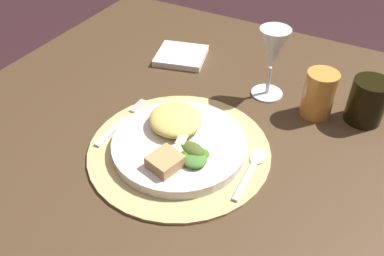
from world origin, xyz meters
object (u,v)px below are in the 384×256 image
dinner_plate (179,145)px  wine_glass (273,52)px  napkin (181,56)px  amber_tumbler (319,94)px  dark_tumbler (367,101)px  spoon (254,164)px  dining_table (215,196)px  fork (119,124)px

dinner_plate → wine_glass: size_ratio=1.59×
dinner_plate → napkin: (-0.17, 0.30, -0.01)m
wine_glass → amber_tumbler: wine_glass is taller
napkin → dark_tumbler: dark_tumbler is taller
spoon → wine_glass: wine_glass is taller
dining_table → amber_tumbler: 0.31m
dining_table → dark_tumbler: 0.37m
napkin → wine_glass: (0.25, -0.04, 0.10)m
napkin → amber_tumbler: (0.36, -0.06, 0.04)m
dining_table → napkin: (-0.22, 0.24, 0.17)m
dining_table → fork: 0.27m
dark_tumbler → amber_tumbler: bearing=-163.5°
wine_glass → spoon: bearing=-74.9°
spoon → dark_tumbler: (0.14, 0.24, 0.04)m
dark_tumbler → dining_table: bearing=-138.7°
wine_glass → dark_tumbler: 0.21m
dining_table → dark_tumbler: size_ratio=12.40×
dinner_plate → fork: 0.14m
wine_glass → napkin: bearing=170.0°
dining_table → napkin: 0.37m
spoon → dinner_plate: bearing=-168.8°
fork → spoon: (0.28, 0.03, 0.00)m
wine_glass → amber_tumbler: bearing=-9.4°
dinner_plate → amber_tumbler: amber_tumbler is taller
dining_table → napkin: bearing=132.9°
dining_table → wine_glass: 0.34m
spoon → napkin: size_ratio=1.17×
dinner_plate → amber_tumbler: size_ratio=2.53×
wine_glass → amber_tumbler: 0.13m
fork → dark_tumbler: (0.43, 0.26, 0.04)m
fork → spoon: 0.28m
spoon → amber_tumbler: size_ratio=1.41×
wine_glass → dining_table: bearing=-97.6°
dinner_plate → napkin: size_ratio=2.11×
fork → dining_table: bearing=17.0°
napkin → wine_glass: wine_glass is taller
dining_table → dark_tumbler: bearing=41.3°
amber_tumbler → fork: bearing=-144.9°
fork → dark_tumbler: dark_tumbler is taller
fork → wine_glass: (0.22, 0.25, 0.10)m
dining_table → amber_tumbler: (0.14, 0.18, 0.21)m
wine_glass → dark_tumbler: (0.21, 0.01, -0.06)m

